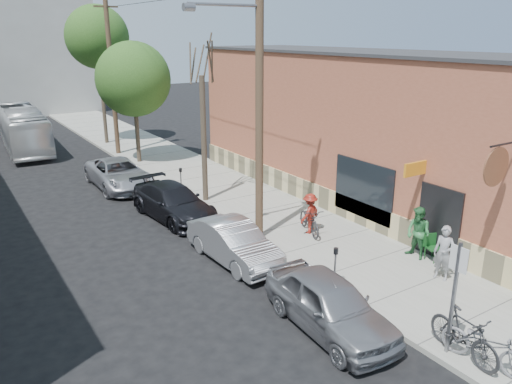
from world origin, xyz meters
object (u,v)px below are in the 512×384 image
cyclist (310,213)px  parking_meter_near (335,261)px  patron_green (418,233)px  parked_bike_b (485,345)px  car_3 (119,174)px  parked_bike_a (464,335)px  car_0 (329,304)px  car_1 (234,243)px  tree_leafy_far (97,37)px  tree_leafy_mid (133,79)px  parking_meter_far (181,177)px  tree_bare (204,140)px  patron_grey (444,253)px  car_2 (173,202)px  utility_pole_near (258,93)px  bus (23,129)px  patio_chair_a (434,248)px  sign_post (455,288)px

cyclist → parking_meter_near: bearing=44.7°
patron_green → parked_bike_b: bearing=-35.9°
cyclist → car_3: size_ratio=0.31×
parked_bike_a → car_0: 3.21m
parking_meter_near → car_1: size_ratio=0.30×
tree_leafy_far → car_1: size_ratio=2.19×
tree_leafy_mid → parking_meter_far: bearing=-94.5°
parked_bike_b → car_1: size_ratio=0.49×
tree_bare → patron_grey: (2.53, -10.67, -1.88)m
patron_green → car_2: (-5.07, 8.28, -0.34)m
car_2 → parked_bike_a: bearing=-87.7°
utility_pole_near → tree_leafy_mid: bearing=88.2°
patron_green → parked_bike_b: patron_green is taller
car_2 → bus: 17.22m
parking_meter_near → bus: (-4.38, 25.24, 0.38)m
tree_leafy_far → bus: bearing=164.2°
tree_leafy_far → patron_green: size_ratio=5.05×
car_1 → bus: size_ratio=0.42×
tree_bare → patio_chair_a: size_ratio=6.23×
patio_chair_a → car_2: size_ratio=0.18×
parked_bike_b → car_2: size_ratio=0.42×
tree_leafy_far → car_0: tree_leafy_far is taller
patio_chair_a → car_0: car_0 is taller
parked_bike_a → patron_grey: bearing=50.3°
parking_meter_near → cyclist: bearing=61.2°
parking_meter_near → car_2: bearing=99.9°
car_2 → sign_post: bearing=-88.0°
tree_leafy_far → parked_bike_a: 28.71m
parked_bike_a → car_0: bearing=127.7°
parking_meter_far → car_3: size_ratio=0.25×
parking_meter_far → tree_bare: bearing=-68.2°
parking_meter_far → bus: size_ratio=0.13×
tree_bare → car_1: size_ratio=1.34×
patio_chair_a → bus: (-8.33, 25.66, 0.77)m
car_1 → bus: bus is taller
patron_green → car_3: size_ratio=0.35×
parking_meter_near → parking_meter_far: (0.00, 10.64, 0.00)m
car_2 → parking_meter_near: bearing=-85.4°
parking_meter_far → bus: bus is taller
bus → patio_chair_a: bearing=-69.1°
cyclist → car_1: 3.50m
parked_bike_a → car_1: car_1 is taller
tree_leafy_far → patron_grey: bearing=-84.3°
patron_green → car_0: patron_green is taller
patron_grey → car_2: patron_grey is taller
cyclist → car_0: 6.18m
tree_leafy_mid → bus: bearing=122.9°
patio_chair_a → parking_meter_near: bearing=-166.1°
car_0 → bus: bearing=99.9°
tree_leafy_mid → tree_leafy_far: (0.00, 6.21, 2.19)m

